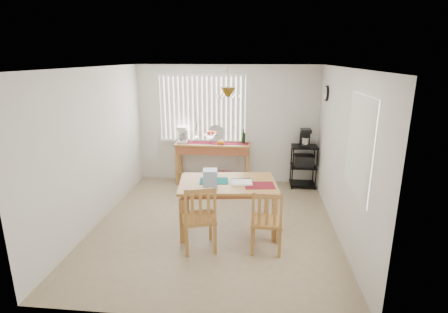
# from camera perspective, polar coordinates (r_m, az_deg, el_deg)

# --- Properties ---
(ground) EXTENTS (4.00, 4.50, 0.01)m
(ground) POSITION_cam_1_polar(r_m,az_deg,el_deg) (6.08, -1.48, -11.02)
(ground) COLOR tan
(room_shell) EXTENTS (4.20, 4.70, 2.70)m
(room_shell) POSITION_cam_1_polar(r_m,az_deg,el_deg) (5.54, -1.56, 4.90)
(room_shell) COLOR silver
(room_shell) RESTS_ON ground
(sideboard) EXTENTS (1.65, 0.47, 0.93)m
(sideboard) POSITION_cam_1_polar(r_m,az_deg,el_deg) (7.72, -1.77, 0.51)
(sideboard) COLOR #AE793B
(sideboard) RESTS_ON ground
(sideboard_items) EXTENTS (1.57, 0.39, 0.71)m
(sideboard_items) POSITION_cam_1_polar(r_m,az_deg,el_deg) (7.68, -3.93, 3.32)
(sideboard_items) COLOR maroon
(sideboard_items) RESTS_ON sideboard
(wire_cart) EXTENTS (0.54, 0.43, 0.92)m
(wire_cart) POSITION_cam_1_polar(r_m,az_deg,el_deg) (7.75, 12.87, -0.93)
(wire_cart) COLOR black
(wire_cart) RESTS_ON ground
(cart_items) EXTENTS (0.22, 0.26, 0.38)m
(cart_items) POSITION_cam_1_polar(r_m,az_deg,el_deg) (7.63, 13.11, 2.98)
(cart_items) COLOR black
(cart_items) RESTS_ON wire_cart
(dining_table) EXTENTS (1.64, 1.17, 0.82)m
(dining_table) POSITION_cam_1_polar(r_m,az_deg,el_deg) (5.64, 0.59, -5.10)
(dining_table) COLOR #AE793B
(dining_table) RESTS_ON ground
(table_items) EXTENTS (1.23, 0.54, 0.26)m
(table_items) POSITION_cam_1_polar(r_m,az_deg,el_deg) (5.44, -0.94, -3.72)
(table_items) COLOR #136C6A
(table_items) RESTS_ON dining_table
(chair_left) EXTENTS (0.59, 0.59, 1.02)m
(chair_left) POSITION_cam_1_polar(r_m,az_deg,el_deg) (5.14, -4.07, -10.07)
(chair_left) COLOR #AE793B
(chair_left) RESTS_ON ground
(chair_right) EXTENTS (0.46, 0.46, 0.97)m
(chair_right) POSITION_cam_1_polar(r_m,az_deg,el_deg) (5.14, 6.98, -10.50)
(chair_right) COLOR #AE793B
(chair_right) RESTS_ON ground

